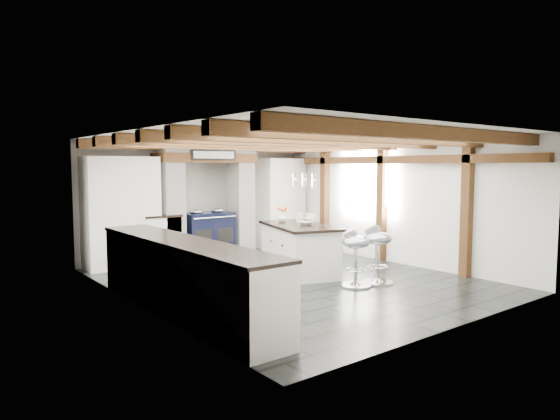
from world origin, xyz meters
TOP-DOWN VIEW (x-y plane):
  - ground at (0.00, 0.00)m, footprint 6.00×6.00m
  - room_shell at (-0.61, 1.42)m, footprint 6.00×6.03m
  - range_cooker at (0.00, 2.68)m, footprint 1.00×0.63m
  - kitchen_island at (0.45, 0.32)m, footprint 1.34×1.88m
  - bar_stool_near at (0.92, -1.01)m, footprint 0.49×0.49m
  - bar_stool_far at (0.50, -0.94)m, footprint 0.47×0.47m

SIDE VIEW (x-z plane):
  - ground at x=0.00m, z-range 0.00..0.00m
  - kitchen_island at x=0.45m, z-range -0.13..0.99m
  - range_cooker at x=0.00m, z-range -0.03..0.96m
  - bar_stool_far at x=0.50m, z-range 0.11..0.98m
  - bar_stool_near at x=0.92m, z-range 0.11..1.02m
  - room_shell at x=-0.61m, z-range -1.93..4.07m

